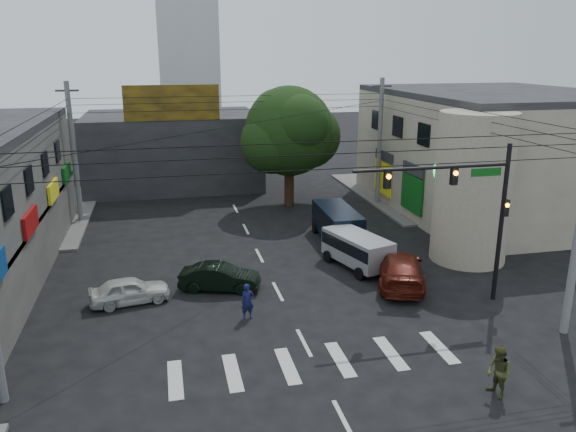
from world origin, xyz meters
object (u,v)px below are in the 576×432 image
object	(u,v)px
silver_minivan	(357,251)
utility_pole_far_right	(380,143)
traffic_officer	(248,302)
navy_van	(337,225)
traffic_gantry	(469,200)
white_compact	(130,290)
pedestrian_olive	(499,372)
maroon_sedan	(400,269)
street_tree	(289,131)
dark_sedan	(220,277)
utility_pole_far_left	(74,154)

from	to	relation	value
silver_minivan	utility_pole_far_right	bearing A→B (deg)	-43.10
traffic_officer	silver_minivan	bearing A→B (deg)	25.21
navy_van	traffic_officer	size ratio (longest dim) A/B	3.19
traffic_gantry	navy_van	size ratio (longest dim) A/B	1.44
white_compact	silver_minivan	xyz separation A→B (m)	(11.46, 1.84, 0.29)
white_compact	pedestrian_olive	xyz separation A→B (m)	(12.08, -10.12, 0.28)
maroon_sedan	street_tree	bearing A→B (deg)	-61.97
street_tree	dark_sedan	size ratio (longest dim) A/B	2.16
utility_pole_far_right	navy_van	distance (m)	9.91
dark_sedan	silver_minivan	size ratio (longest dim) A/B	0.90
traffic_gantry	utility_pole_far_left	xyz separation A→B (m)	(-18.32, 17.00, -0.23)
traffic_officer	pedestrian_olive	xyz separation A→B (m)	(7.13, -7.40, 0.10)
maroon_sedan	navy_van	bearing A→B (deg)	-61.27
street_tree	traffic_gantry	distance (m)	18.42
utility_pole_far_left	dark_sedan	bearing A→B (deg)	-59.13
utility_pole_far_right	maroon_sedan	bearing A→B (deg)	-107.26
white_compact	navy_van	distance (m)	13.37
traffic_gantry	white_compact	size ratio (longest dim) A/B	1.93
dark_sedan	white_compact	distance (m)	4.17
navy_van	pedestrian_olive	distance (m)	16.42
white_compact	traffic_gantry	bearing A→B (deg)	-112.45
maroon_sedan	pedestrian_olive	distance (m)	9.45
utility_pole_far_left	traffic_officer	xyz separation A→B (m)	(8.69, -16.44, -3.82)
utility_pole_far_left	traffic_officer	distance (m)	18.98
traffic_officer	pedestrian_olive	world-z (taller)	pedestrian_olive
street_tree	utility_pole_far_right	bearing A→B (deg)	-8.75
silver_minivan	traffic_officer	bearing A→B (deg)	107.97
white_compact	maroon_sedan	xyz separation A→B (m)	(12.79, -0.70, 0.16)
traffic_gantry	silver_minivan	bearing A→B (deg)	121.41
utility_pole_far_right	traffic_officer	xyz separation A→B (m)	(-12.31, -16.44, -3.82)
silver_minivan	traffic_officer	distance (m)	7.95
maroon_sedan	dark_sedan	bearing A→B (deg)	12.23
navy_van	traffic_gantry	bearing A→B (deg)	-162.66
pedestrian_olive	white_compact	bearing A→B (deg)	-138.23
maroon_sedan	silver_minivan	xyz separation A→B (m)	(-1.32, 2.54, 0.13)
maroon_sedan	silver_minivan	bearing A→B (deg)	-41.86
dark_sedan	utility_pole_far_right	bearing A→B (deg)	-28.17
utility_pole_far_left	utility_pole_far_right	size ratio (longest dim) A/B	1.00
pedestrian_olive	traffic_gantry	bearing A→B (deg)	151.55
dark_sedan	navy_van	bearing A→B (deg)	-36.41
white_compact	traffic_officer	size ratio (longest dim) A/B	2.38
street_tree	navy_van	distance (m)	9.59
traffic_gantry	utility_pole_far_left	bearing A→B (deg)	137.14
traffic_officer	white_compact	bearing A→B (deg)	141.38
white_compact	traffic_officer	distance (m)	5.66
silver_minivan	pedestrian_olive	size ratio (longest dim) A/B	2.53
maroon_sedan	silver_minivan	world-z (taller)	silver_minivan
traffic_gantry	utility_pole_far_left	size ratio (longest dim) A/B	0.78
dark_sedan	navy_van	size ratio (longest dim) A/B	0.81
utility_pole_far_left	pedestrian_olive	world-z (taller)	utility_pole_far_left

